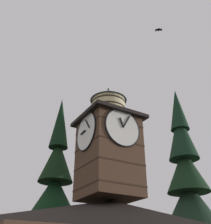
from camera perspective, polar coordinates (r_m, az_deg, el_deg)
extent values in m
pyramid|color=black|center=(18.83, 1.20, -20.84)|extent=(15.77, 11.06, 2.26)
cube|color=#4C3323|center=(19.59, 0.66, -9.40)|extent=(3.53, 3.53, 5.54)
cube|color=#352318|center=(19.00, 0.70, -15.41)|extent=(3.57, 3.57, 0.10)
cube|color=#352318|center=(19.36, 0.67, -11.41)|extent=(3.57, 3.57, 0.10)
cube|color=#352318|center=(19.81, 0.65, -7.58)|extent=(3.57, 3.57, 0.10)
cube|color=#352318|center=(20.35, 0.63, -3.94)|extent=(3.57, 3.57, 0.10)
cylinder|color=white|center=(18.80, 3.47, -3.15)|extent=(2.67, 0.10, 2.67)
torus|color=black|center=(18.78, 3.51, -3.12)|extent=(2.77, 0.10, 2.77)
cube|color=black|center=(18.80, 3.29, -2.10)|extent=(0.36, 0.04, 0.66)
cube|color=black|center=(19.08, 4.29, -1.93)|extent=(0.62, 0.04, 0.98)
sphere|color=black|center=(18.72, 3.66, -3.02)|extent=(0.10, 0.10, 0.10)
cylinder|color=white|center=(19.39, -3.92, -3.95)|extent=(0.10, 2.67, 2.67)
torus|color=black|center=(19.38, -3.99, -3.93)|extent=(0.10, 2.77, 2.77)
cube|color=black|center=(19.63, -4.62, -4.16)|extent=(0.04, 0.67, 0.17)
cube|color=black|center=(19.28, -3.71, -2.35)|extent=(0.04, 0.71, 0.93)
sphere|color=black|center=(19.34, -4.21, -3.88)|extent=(0.10, 0.10, 0.10)
cube|color=black|center=(20.71, 0.62, -1.81)|extent=(4.23, 4.23, 0.25)
cylinder|color=beige|center=(21.14, 0.61, 0.42)|extent=(2.51, 2.51, 1.60)
cylinder|color=#2D2319|center=(20.89, 0.61, -0.86)|extent=(2.57, 2.57, 0.10)
cylinder|color=#2D2319|center=(21.14, 0.61, 0.42)|extent=(2.57, 2.57, 0.10)
cylinder|color=#2D2319|center=(21.41, 0.60, 1.67)|extent=(2.57, 2.57, 0.10)
cone|color=#424C5B|center=(21.79, 0.59, 3.36)|extent=(2.81, 2.81, 0.96)
sphere|color=#2D3847|center=(22.10, 0.58, 4.64)|extent=(0.16, 0.16, 0.16)
cone|color=black|center=(24.82, -10.42, -16.57)|extent=(4.25, 4.25, 3.81)
cone|color=black|center=(25.65, -9.79, -9.55)|extent=(3.00, 3.00, 3.96)
cone|color=black|center=(27.06, -9.15, -2.09)|extent=(1.75, 1.75, 5.13)
cone|color=black|center=(27.03, 16.86, -17.38)|extent=(4.88, 4.88, 4.26)
cone|color=black|center=(27.72, 15.96, -11.17)|extent=(3.87, 3.87, 4.22)
cone|color=black|center=(28.93, 15.03, -4.40)|extent=(2.86, 2.86, 5.20)
cone|color=black|center=(30.16, 14.36, 0.53)|extent=(1.85, 1.85, 4.69)
sphere|color=silver|center=(55.21, 1.30, -17.76)|extent=(1.81, 1.81, 1.81)
ellipsoid|color=black|center=(22.86, 10.70, 16.06)|extent=(0.28, 0.30, 0.15)
cube|color=black|center=(22.85, 10.35, 16.05)|extent=(0.32, 0.31, 0.12)
cube|color=black|center=(22.87, 11.05, 16.07)|extent=(0.32, 0.31, 0.12)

